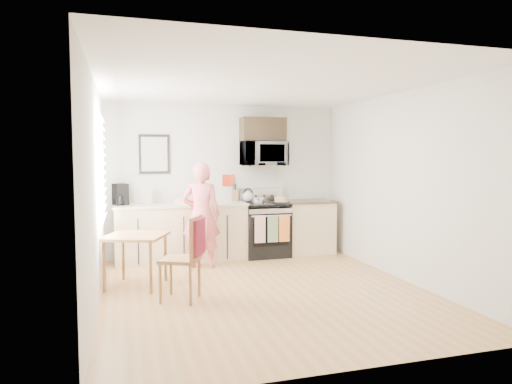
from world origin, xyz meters
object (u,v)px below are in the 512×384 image
object	(u,v)px
chair	(192,246)
cake	(282,200)
microwave	(263,154)
person	(201,215)
dining_table	(136,241)
range	(265,231)

from	to	relation	value
chair	cake	bearing A→B (deg)	73.04
microwave	person	world-z (taller)	microwave
microwave	person	xyz separation A→B (m)	(-1.19, -0.63, -0.95)
dining_table	cake	xyz separation A→B (m)	(2.46, 1.24, 0.36)
person	cake	bearing A→B (deg)	-148.63
chair	range	bearing A→B (deg)	78.62
microwave	person	bearing A→B (deg)	-152.17
cake	microwave	bearing A→B (deg)	144.70
microwave	chair	size ratio (longest dim) A/B	0.75
microwave	chair	xyz separation A→B (m)	(-1.57, -2.25, -1.11)
person	dining_table	distance (m)	1.30
person	chair	world-z (taller)	person
range	dining_table	size ratio (longest dim) A/B	1.40
chair	cake	size ratio (longest dim) A/B	3.39
cake	dining_table	bearing A→B (deg)	-153.20
microwave	dining_table	xyz separation A→B (m)	(-2.19, -1.43, -1.15)
microwave	cake	world-z (taller)	microwave
person	chair	size ratio (longest dim) A/B	1.61
chair	person	bearing A→B (deg)	101.71
dining_table	chair	xyz separation A→B (m)	(0.62, -0.81, 0.04)
range	dining_table	world-z (taller)	range
range	microwave	bearing A→B (deg)	90.06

